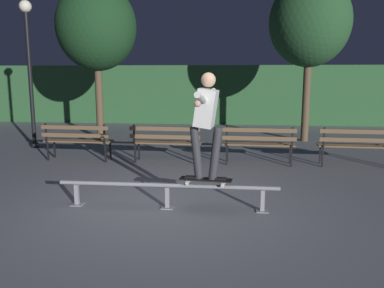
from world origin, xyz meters
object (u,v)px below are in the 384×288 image
(park_bench_leftmost, at_px, (77,138))
(park_bench_left_center, at_px, (166,140))
(grind_rail, at_px, (167,190))
(skateboard, at_px, (206,180))
(tree_far_left, at_px, (96,27))
(skateboarder, at_px, (206,117))
(tree_far_right, at_px, (310,23))
(lamp_post_left, at_px, (29,56))
(park_bench_right_center, at_px, (259,141))
(park_bench_rightmost, at_px, (356,143))

(park_bench_leftmost, relative_size, park_bench_left_center, 1.00)
(grind_rail, height_order, park_bench_left_center, park_bench_left_center)
(grind_rail, xyz_separation_m, park_bench_left_center, (-0.55, 3.08, 0.25))
(skateboard, xyz_separation_m, tree_far_left, (-3.73, 6.19, 2.92))
(skateboarder, bearing_deg, park_bench_leftmost, 136.25)
(tree_far_right, bearing_deg, park_bench_left_center, -136.79)
(park_bench_left_center, bearing_deg, park_bench_leftmost, 180.00)
(lamp_post_left, bearing_deg, park_bench_right_center, -14.31)
(park_bench_right_center, xyz_separation_m, tree_far_right, (1.57, 3.43, 2.92))
(tree_far_right, bearing_deg, skateboard, -111.18)
(park_bench_rightmost, height_order, lamp_post_left, lamp_post_left)
(tree_far_right, bearing_deg, park_bench_right_center, -114.57)
(grind_rail, distance_m, tree_far_left, 7.60)
(grind_rail, distance_m, park_bench_rightmost, 4.76)
(park_bench_rightmost, distance_m, tree_far_right, 4.54)
(grind_rail, xyz_separation_m, tree_far_left, (-3.15, 6.19, 3.09))
(park_bench_left_center, height_order, park_bench_rightmost, same)
(tree_far_left, relative_size, lamp_post_left, 1.20)
(tree_far_left, bearing_deg, park_bench_rightmost, -24.71)
(skateboard, bearing_deg, lamp_post_left, 137.69)
(skateboard, bearing_deg, grind_rail, -180.00)
(skateboard, height_order, lamp_post_left, lamp_post_left)
(tree_far_right, bearing_deg, lamp_post_left, -165.99)
(grind_rail, bearing_deg, skateboarder, -0.03)
(park_bench_rightmost, bearing_deg, park_bench_leftmost, 180.00)
(skateboarder, bearing_deg, park_bench_right_center, 72.84)
(grind_rail, distance_m, skateboard, 0.60)
(skateboarder, xyz_separation_m, park_bench_rightmost, (3.03, 3.08, -0.86))
(grind_rail, distance_m, tree_far_right, 7.88)
(tree_far_right, bearing_deg, skateboarder, -111.16)
(park_bench_leftmost, xyz_separation_m, park_bench_left_center, (2.08, 0.00, 0.00))
(tree_far_left, bearing_deg, skateboard, -58.94)
(park_bench_rightmost, xyz_separation_m, tree_far_left, (-6.77, 3.11, 2.84))
(park_bench_rightmost, distance_m, tree_far_left, 7.97)
(park_bench_leftmost, height_order, tree_far_right, tree_far_right)
(grind_rail, height_order, lamp_post_left, lamp_post_left)
(park_bench_leftmost, relative_size, lamp_post_left, 0.41)
(grind_rail, height_order, tree_far_left, tree_far_left)
(skateboarder, relative_size, tree_far_right, 0.33)
(skateboard, height_order, skateboarder, skateboarder)
(park_bench_leftmost, xyz_separation_m, park_bench_rightmost, (6.25, 0.00, 0.00))
(skateboarder, relative_size, park_bench_rightmost, 0.97)
(skateboard, relative_size, lamp_post_left, 0.20)
(lamp_post_left, bearing_deg, grind_rail, -45.78)
(lamp_post_left, bearing_deg, skateboarder, -42.29)
(grind_rail, bearing_deg, lamp_post_left, 134.22)
(skateboard, distance_m, tree_far_left, 7.80)
(park_bench_left_center, height_order, park_bench_right_center, same)
(park_bench_right_center, xyz_separation_m, lamp_post_left, (-6.02, 1.54, 1.94))
(skateboard, distance_m, skateboarder, 0.94)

